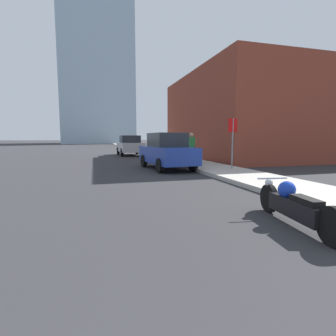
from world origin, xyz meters
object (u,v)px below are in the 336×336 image
at_px(parked_car_silver, 130,145).
at_px(pedestrian, 192,147).
at_px(stop_sign, 233,135).
at_px(motorcycle, 294,205).
at_px(parked_car_blue, 167,151).

xyz_separation_m(parked_car_silver, pedestrian, (2.25, -9.28, 0.13)).
height_order(parked_car_silver, stop_sign, stop_sign).
height_order(stop_sign, pedestrian, stop_sign).
relative_size(parked_car_silver, stop_sign, 1.99).
relative_size(parked_car_silver, pedestrian, 2.65).
distance_m(parked_car_silver, stop_sign, 12.98).
xyz_separation_m(parked_car_silver, stop_sign, (2.93, -12.62, 0.79)).
bearing_deg(pedestrian, motorcycle, -101.01).
relative_size(motorcycle, parked_car_blue, 0.54).
distance_m(parked_car_silver, pedestrian, 9.55).
height_order(parked_car_blue, parked_car_silver, parked_car_blue).
relative_size(motorcycle, pedestrian, 1.38).
bearing_deg(pedestrian, parked_car_silver, 103.63).
distance_m(parked_car_blue, parked_car_silver, 10.80).
distance_m(stop_sign, pedestrian, 3.47).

